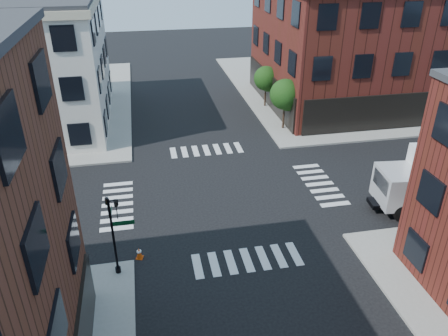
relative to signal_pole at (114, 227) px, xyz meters
name	(u,v)px	position (x,y,z in m)	size (l,w,h in m)	color
ground	(223,194)	(6.72, 6.68, -2.86)	(120.00, 120.00, 0.00)	black
sidewalk_ne	(364,84)	(27.72, 27.68, -2.78)	(30.00, 30.00, 0.15)	gray
building_ne	(391,42)	(27.22, 22.68, 3.14)	(25.00, 16.00, 12.00)	#4D1B13
tree_near	(286,96)	(14.28, 16.65, 0.30)	(2.69, 2.69, 4.49)	black
tree_far	(267,80)	(14.28, 22.65, 0.02)	(2.43, 2.43, 4.07)	black
signal_pole	(114,227)	(0.00, 0.00, 0.00)	(1.29, 1.24, 4.60)	black
traffic_cone	(139,253)	(1.02, 0.98, -2.53)	(0.46, 0.46, 0.68)	#D34309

